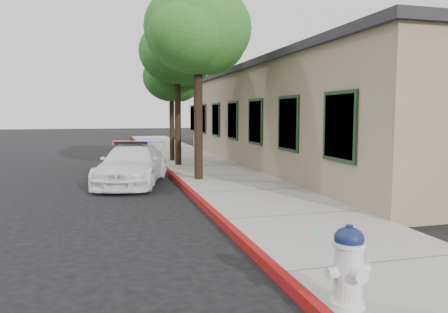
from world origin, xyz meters
TOP-DOWN VIEW (x-y plane):
  - ground at (0.00, 0.00)m, footprint 120.00×120.00m
  - sidewalk at (1.60, 3.00)m, footprint 3.20×60.00m
  - red_curb at (0.06, 3.00)m, footprint 0.14×60.00m
  - clapboard_building at (6.69, 9.00)m, footprint 7.30×20.89m
  - police_car at (-1.38, 5.83)m, footprint 2.87×4.69m
  - fire_hydrant at (0.35, -4.16)m, footprint 0.52×0.45m
  - street_tree_near at (0.71, 5.44)m, footprint 3.37×3.48m
  - street_tree_mid at (0.70, 9.58)m, footprint 3.09×3.21m
  - street_tree_far at (0.74, 11.23)m, footprint 2.60×2.58m

SIDE VIEW (x-z plane):
  - ground at x=0.00m, z-range 0.00..0.00m
  - sidewalk at x=1.60m, z-range 0.00..0.15m
  - red_curb at x=0.06m, z-range 0.00..0.16m
  - fire_hydrant at x=0.35m, z-range 0.15..1.06m
  - police_car at x=-1.38m, z-range -0.06..1.33m
  - clapboard_building at x=6.69m, z-range 0.01..4.25m
  - street_tree_far at x=0.74m, z-range 1.35..6.13m
  - street_tree_mid at x=0.70m, z-range 1.65..7.55m
  - street_tree_near at x=0.71m, z-range 1.67..7.85m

